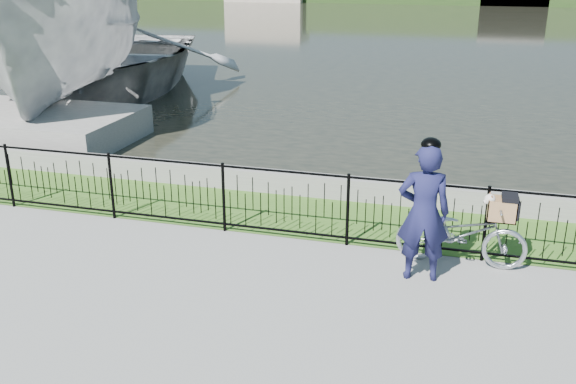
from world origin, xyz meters
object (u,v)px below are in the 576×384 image
(bicycle_rig, at_px, (462,232))
(cyclist, at_px, (424,212))
(boat_near, at_px, (62,34))
(boat_far, at_px, (103,61))

(bicycle_rig, relative_size, cyclist, 0.92)
(boat_near, bearing_deg, boat_far, 100.86)
(cyclist, bearing_deg, boat_far, 137.04)
(bicycle_rig, xyz_separation_m, boat_near, (-10.86, 6.80, 1.71))
(cyclist, relative_size, boat_near, 0.17)
(cyclist, relative_size, boat_far, 0.18)
(bicycle_rig, height_order, boat_far, boat_far)
(bicycle_rig, height_order, boat_near, boat_near)
(cyclist, bearing_deg, bicycle_rig, 47.88)
(bicycle_rig, relative_size, boat_near, 0.16)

